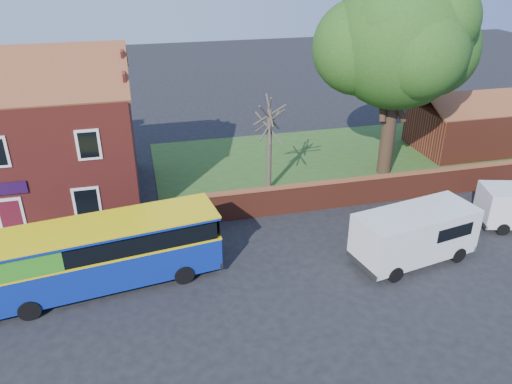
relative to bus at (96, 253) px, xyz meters
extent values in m
plane|color=black|center=(2.90, -2.73, -1.65)|extent=(120.00, 120.00, 0.00)
cube|color=gray|center=(-4.10, 3.02, -1.59)|extent=(18.00, 3.50, 0.12)
cube|color=slate|center=(-4.10, 1.27, -1.58)|extent=(18.00, 0.15, 0.14)
cube|color=#426B28|center=(15.90, 10.27, -1.63)|extent=(26.00, 12.00, 0.04)
cube|color=maroon|center=(-4.10, 8.77, 1.60)|extent=(12.00, 8.00, 6.50)
cube|color=brown|center=(-4.10, 10.77, 5.85)|extent=(12.30, 4.08, 2.16)
cube|color=#4C0F19|center=(-4.10, 4.72, -0.55)|extent=(0.95, 0.04, 2.10)
cube|color=silver|center=(-4.10, 4.74, -0.50)|extent=(1.20, 0.06, 2.30)
cube|color=#210A30|center=(-4.10, 4.71, 1.15)|extent=(2.00, 0.06, 0.60)
cube|color=maroon|center=(15.90, 4.27, -0.90)|extent=(22.00, 0.30, 1.50)
cube|color=brown|center=(15.90, 4.27, -0.10)|extent=(22.00, 0.38, 0.10)
cube|color=maroon|center=(24.90, 10.27, -0.15)|extent=(8.00, 5.00, 3.00)
cube|color=brown|center=(24.90, 9.02, 1.90)|extent=(8.20, 2.56, 1.24)
cube|color=brown|center=(24.90, 11.52, 1.90)|extent=(8.20, 2.56, 1.24)
cube|color=#0D2795|center=(0.30, 0.04, -0.57)|extent=(9.72, 3.70, 1.51)
cube|color=yellow|center=(0.30, 0.04, 0.19)|extent=(9.74, 3.72, 0.10)
cube|color=black|center=(0.30, 0.04, 0.64)|extent=(9.34, 3.67, 0.75)
cube|color=green|center=(-2.79, -0.40, 0.64)|extent=(3.53, 2.84, 0.80)
cube|color=#0D2795|center=(0.30, 0.04, 1.14)|extent=(9.72, 3.70, 0.14)
cube|color=yellow|center=(0.30, 0.04, 1.22)|extent=(9.76, 3.75, 0.06)
cylinder|color=black|center=(-2.54, -1.48, -1.22)|extent=(0.88, 0.40, 0.85)
cylinder|color=black|center=(-2.86, 0.70, -1.22)|extent=(0.88, 0.40, 0.85)
cylinder|color=black|center=(3.46, -0.62, -1.22)|extent=(0.88, 0.40, 0.85)
cylinder|color=black|center=(3.14, 1.57, -1.22)|extent=(0.88, 0.40, 0.85)
cube|color=white|center=(13.74, -1.31, -0.26)|extent=(5.87, 3.23, 2.11)
cube|color=black|center=(16.19, -0.84, 0.07)|extent=(0.43, 1.87, 0.83)
cube|color=black|center=(16.42, -0.80, -1.21)|extent=(0.52, 2.20, 0.27)
cylinder|color=black|center=(12.19, -2.68, -1.28)|extent=(0.76, 0.35, 0.73)
cylinder|color=black|center=(11.79, -0.61, -1.28)|extent=(0.76, 0.35, 0.73)
cylinder|color=black|center=(15.68, -2.01, -1.28)|extent=(0.76, 0.35, 0.73)
cylinder|color=black|center=(15.28, 0.06, -1.28)|extent=(0.76, 0.35, 0.73)
cylinder|color=black|center=(19.23, -0.45, -1.33)|extent=(0.67, 0.38, 0.63)
cylinder|color=black|center=(19.70, 1.29, -1.33)|extent=(0.67, 0.38, 0.63)
cylinder|color=black|center=(16.96, 7.83, 0.85)|extent=(0.87, 0.87, 5.00)
sphere|color=#38651F|center=(16.96, 7.83, 6.49)|extent=(7.82, 7.82, 7.82)
sphere|color=#38651F|center=(19.24, 8.26, 5.84)|extent=(5.65, 5.65, 5.65)
sphere|color=#38651F|center=(14.90, 8.48, 6.06)|extent=(5.43, 5.43, 5.43)
cylinder|color=#4C4238|center=(9.29, 7.18, 0.81)|extent=(0.28, 0.28, 4.92)
cylinder|color=#4C4238|center=(9.29, 7.18, 2.56)|extent=(0.29, 2.40, 1.93)
cylinder|color=#4C4238|center=(9.29, 7.18, 2.39)|extent=(1.25, 1.77, 1.77)
cylinder|color=#4C4238|center=(9.29, 7.18, 2.74)|extent=(2.01, 0.92, 1.96)
camera|label=1|loc=(2.30, -18.16, 11.33)|focal=35.00mm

